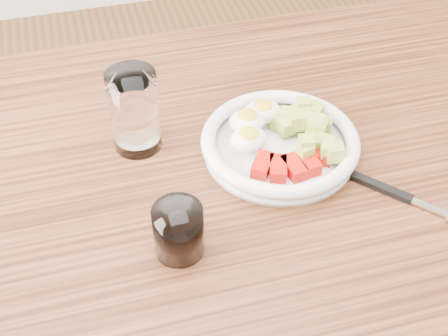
# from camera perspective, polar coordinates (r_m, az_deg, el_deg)

# --- Properties ---
(dining_table) EXTENTS (1.50, 0.90, 0.77)m
(dining_table) POSITION_cam_1_polar(r_m,az_deg,el_deg) (1.00, 0.71, -5.72)
(dining_table) COLOR brown
(dining_table) RESTS_ON ground
(bowl) EXTENTS (0.25, 0.25, 0.06)m
(bowl) POSITION_cam_1_polar(r_m,az_deg,el_deg) (0.97, 5.16, 2.53)
(bowl) COLOR white
(bowl) RESTS_ON dining_table
(fork) EXTENTS (0.15, 0.16, 0.01)m
(fork) POSITION_cam_1_polar(r_m,az_deg,el_deg) (0.94, 15.64, -2.34)
(fork) COLOR black
(fork) RESTS_ON dining_table
(water_glass) EXTENTS (0.08, 0.08, 0.13)m
(water_glass) POSITION_cam_1_polar(r_m,az_deg,el_deg) (0.96, -8.19, 5.19)
(water_glass) COLOR white
(water_glass) RESTS_ON dining_table
(coffee_glass) EXTENTS (0.07, 0.07, 0.08)m
(coffee_glass) POSITION_cam_1_polar(r_m,az_deg,el_deg) (0.82, -4.18, -5.76)
(coffee_glass) COLOR white
(coffee_glass) RESTS_ON dining_table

